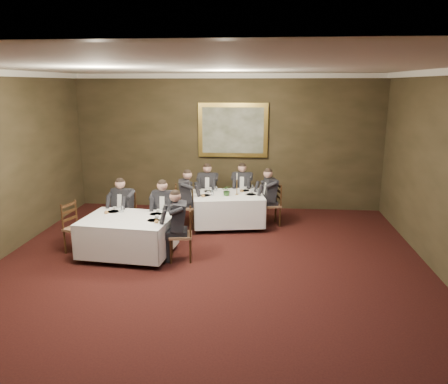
% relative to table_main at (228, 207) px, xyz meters
% --- Properties ---
extents(ground, '(10.00, 10.00, 0.00)m').
position_rel_table_main_xyz_m(ground, '(-0.14, -3.39, -0.45)').
color(ground, black).
rests_on(ground, ground).
extents(ceiling, '(8.00, 10.00, 0.10)m').
position_rel_table_main_xyz_m(ceiling, '(-0.14, -3.39, 3.05)').
color(ceiling, silver).
rests_on(ceiling, back_wall).
extents(back_wall, '(8.00, 0.10, 3.50)m').
position_rel_table_main_xyz_m(back_wall, '(-0.14, 1.61, 1.30)').
color(back_wall, '#2E2817').
rests_on(back_wall, ground).
extents(crown_molding, '(8.00, 10.00, 0.12)m').
position_rel_table_main_xyz_m(crown_molding, '(-0.14, -3.39, 2.99)').
color(crown_molding, white).
rests_on(crown_molding, back_wall).
extents(table_main, '(1.80, 1.49, 0.67)m').
position_rel_table_main_xyz_m(table_main, '(0.00, 0.00, 0.00)').
color(table_main, black).
rests_on(table_main, ground).
extents(table_second, '(1.79, 1.43, 0.67)m').
position_rel_table_main_xyz_m(table_second, '(-1.77, -1.99, 0.00)').
color(table_second, black).
rests_on(table_second, ground).
extents(chair_main_backleft, '(0.45, 0.43, 1.00)m').
position_rel_table_main_xyz_m(chair_main_backleft, '(-0.56, 0.74, -0.17)').
color(chair_main_backleft, '#835F43').
rests_on(chair_main_backleft, ground).
extents(diner_main_backleft, '(0.43, 0.49, 1.35)m').
position_rel_table_main_xyz_m(diner_main_backleft, '(-0.56, 0.73, 0.06)').
color(diner_main_backleft, black).
rests_on(diner_main_backleft, chair_main_backleft).
extents(chair_main_backright, '(0.45, 0.43, 1.00)m').
position_rel_table_main_xyz_m(chair_main_backright, '(0.29, 0.89, -0.17)').
color(chair_main_backright, '#835F43').
rests_on(chair_main_backright, ground).
extents(diner_main_backright, '(0.43, 0.49, 1.35)m').
position_rel_table_main_xyz_m(diner_main_backright, '(0.28, 0.88, 0.06)').
color(diner_main_backright, black).
rests_on(diner_main_backright, chair_main_backright).
extents(chair_main_endleft, '(0.49, 0.51, 1.00)m').
position_rel_table_main_xyz_m(chair_main_endleft, '(-1.00, -0.17, -0.17)').
color(chair_main_endleft, '#835F43').
rests_on(chair_main_endleft, ground).
extents(diner_main_endleft, '(0.54, 0.48, 1.35)m').
position_rel_table_main_xyz_m(diner_main_endleft, '(-0.99, -0.17, 0.06)').
color(diner_main_endleft, black).
rests_on(diner_main_endleft, chair_main_endleft).
extents(chair_main_endright, '(0.52, 0.53, 1.00)m').
position_rel_table_main_xyz_m(chair_main_endright, '(1.00, 0.18, -0.17)').
color(chair_main_endright, '#835F43').
rests_on(chair_main_endright, ground).
extents(diner_main_endright, '(0.56, 0.51, 1.35)m').
position_rel_table_main_xyz_m(diner_main_endright, '(0.99, 0.17, 0.06)').
color(diner_main_endright, black).
rests_on(diner_main_endright, chair_main_endright).
extents(chair_sec_backleft, '(0.51, 0.50, 1.00)m').
position_rel_table_main_xyz_m(chair_sec_backleft, '(-2.13, -1.09, -0.17)').
color(chair_sec_backleft, '#835F43').
rests_on(chair_sec_backleft, ground).
extents(diner_sec_backleft, '(0.48, 0.55, 1.35)m').
position_rel_table_main_xyz_m(diner_sec_backleft, '(-2.13, -1.10, 0.06)').
color(diner_sec_backleft, black).
rests_on(diner_sec_backleft, chair_sec_backleft).
extents(chair_sec_backright, '(0.45, 0.43, 1.00)m').
position_rel_table_main_xyz_m(chair_sec_backright, '(-1.24, -1.18, -0.17)').
color(chair_sec_backright, '#835F43').
rests_on(chair_sec_backright, ground).
extents(diner_sec_backright, '(0.42, 0.49, 1.35)m').
position_rel_table_main_xyz_m(diner_sec_backright, '(-1.24, -1.19, 0.06)').
color(diner_sec_backright, black).
rests_on(diner_sec_backright, chair_sec_backright).
extents(chair_sec_endright, '(0.48, 0.50, 1.00)m').
position_rel_table_main_xyz_m(chair_sec_endright, '(-0.71, -2.09, -0.17)').
color(chair_sec_endright, '#835F43').
rests_on(chair_sec_endright, ground).
extents(diner_sec_endright, '(0.54, 0.47, 1.35)m').
position_rel_table_main_xyz_m(diner_sec_endright, '(-0.72, -2.09, 0.06)').
color(diner_sec_endright, black).
rests_on(diner_sec_endright, chair_sec_endright).
extents(chair_sec_endleft, '(0.54, 0.55, 1.00)m').
position_rel_table_main_xyz_m(chair_sec_endleft, '(-2.82, -1.88, -0.17)').
color(chair_sec_endleft, '#835F43').
rests_on(chair_sec_endleft, ground).
extents(centerpiece, '(0.27, 0.24, 0.26)m').
position_rel_table_main_xyz_m(centerpiece, '(-0.01, -0.11, 0.45)').
color(centerpiece, '#2D5926').
rests_on(centerpiece, table_main).
extents(candlestick, '(0.08, 0.08, 0.52)m').
position_rel_table_main_xyz_m(candlestick, '(0.21, -0.00, 0.50)').
color(candlestick, '#C08C3A').
rests_on(candlestick, table_main).
extents(place_setting_table_main, '(0.33, 0.31, 0.14)m').
position_rel_table_main_xyz_m(place_setting_table_main, '(-0.43, 0.28, 0.35)').
color(place_setting_table_main, white).
rests_on(place_setting_table_main, table_main).
extents(place_setting_table_second, '(0.33, 0.31, 0.14)m').
position_rel_table_main_xyz_m(place_setting_table_second, '(-2.13, -1.57, 0.35)').
color(place_setting_table_second, white).
rests_on(place_setting_table_second, table_second).
extents(painting, '(1.80, 0.09, 1.39)m').
position_rel_table_main_xyz_m(painting, '(0.00, 1.54, 1.63)').
color(painting, gold).
rests_on(painting, back_wall).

